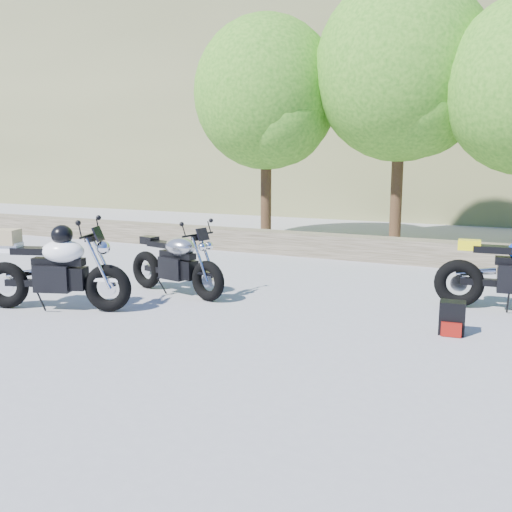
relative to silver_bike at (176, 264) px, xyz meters
The scene contains 7 objects.
ground 1.75m from the silver_bike, 41.13° to the right, with size 90.00×90.00×0.00m, color #949399.
stone_wall 4.58m from the silver_bike, 73.99° to the left, with size 22.00×0.55×0.50m, color brown.
tree_decid_left 6.89m from the silver_bike, 100.62° to the left, with size 3.67×3.67×5.62m.
tree_decid_mid 7.66m from the silver_bike, 71.38° to the left, with size 4.08×4.08×6.24m.
silver_bike is the anchor object (origin of this frame).
white_bike 1.86m from the silver_bike, 123.91° to the right, with size 2.17×0.95×1.23m.
backpack 4.26m from the silver_bike, ahead, with size 0.33×0.29×0.42m.
Camera 1 is at (3.76, -6.37, 2.16)m, focal length 40.00 mm.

